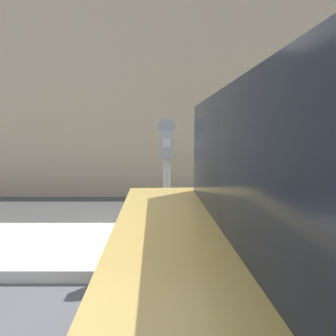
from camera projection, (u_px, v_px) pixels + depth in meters
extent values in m
cube|color=#BCB7AD|center=(168.00, 229.00, 4.12)|extent=(24.00, 2.80, 0.14)
cube|color=tan|center=(169.00, 75.00, 6.24)|extent=(24.00, 0.30, 5.89)
cylinder|color=gray|center=(168.00, 206.00, 3.08)|extent=(0.08, 0.08, 1.15)
cube|color=slate|center=(168.00, 145.00, 2.99)|extent=(0.17, 0.13, 0.30)
cube|color=gray|center=(168.00, 143.00, 2.92)|extent=(0.09, 0.01, 0.10)
cylinder|color=slate|center=(168.00, 127.00, 2.96)|extent=(0.20, 0.11, 0.20)
cylinder|color=black|center=(240.00, 277.00, 2.21)|extent=(0.72, 0.26, 0.71)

